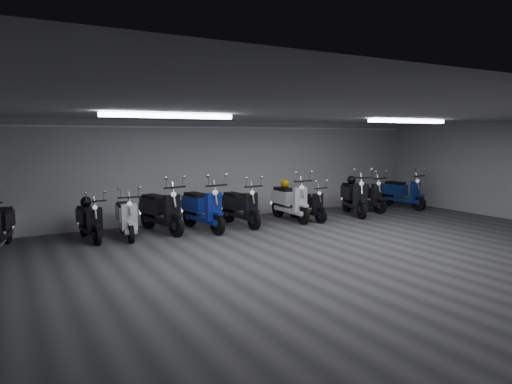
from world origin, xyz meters
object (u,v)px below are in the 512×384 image
scooter_9 (366,190)px  scooter_4 (203,201)px  scooter_5 (241,200)px  helmet_0 (285,183)px  scooter_3 (161,203)px  helmet_1 (351,180)px  scooter_10 (403,188)px  scooter_1 (89,215)px  scooter_2 (126,211)px  scooter_7 (308,199)px  scooter_8 (354,191)px  helmet_2 (86,202)px  scooter_6 (290,195)px

scooter_9 → scooter_4: bearing=178.9°
scooter_5 → helmet_0: 1.65m
scooter_3 → helmet_1: 5.97m
scooter_10 → helmet_0: (-4.44, 0.28, 0.34)m
scooter_1 → scooter_10: scooter_10 is taller
scooter_1 → scooter_9: bearing=-6.1°
scooter_2 → scooter_7: 5.02m
scooter_1 → scooter_4: bearing=-10.9°
scooter_1 → scooter_8: bearing=-9.1°
helmet_0 → scooter_8: bearing=-12.5°
scooter_9 → helmet_2: scooter_9 is taller
scooter_6 → scooter_10: scooter_6 is taller
scooter_1 → scooter_6: 5.37m
scooter_2 → scooter_10: (9.02, -0.04, 0.05)m
scooter_9 → scooter_6: bearing=-180.0°
scooter_8 → scooter_9: size_ratio=1.09×
scooter_1 → scooter_4: size_ratio=0.81×
scooter_4 → scooter_10: scooter_4 is taller
scooter_8 → helmet_0: size_ratio=7.87×
scooter_3 → scooter_7: bearing=-19.6°
scooter_5 → scooter_1: bearing=171.2°
helmet_2 → scooter_4: bearing=-9.3°
scooter_3 → scooter_7: size_ratio=1.22×
helmet_0 → scooter_10: bearing=-3.6°
scooter_6 → scooter_9: (2.99, 0.18, -0.05)m
scooter_5 → scooter_8: 3.76m
scooter_1 → helmet_1: bearing=-7.1°
scooter_1 → scooter_6: scooter_6 is taller
scooter_2 → scooter_9: (7.56, 0.15, 0.04)m
scooter_4 → scooter_7: (3.12, -0.17, -0.15)m
scooter_3 → scooter_7: 4.14m
scooter_5 → scooter_6: 1.58m
scooter_9 → helmet_0: scooter_9 is taller
scooter_7 → scooter_4: bearing=169.8°
helmet_0 → scooter_1: bearing=-178.9°
scooter_3 → scooter_6: (3.68, -0.20, -0.00)m
helmet_1 → scooter_3: bearing=178.6°
scooter_6 → scooter_9: size_ratio=1.08×
helmet_0 → scooter_2: bearing=-176.9°
scooter_2 → scooter_7: scooter_2 is taller
helmet_0 → helmet_2: (-5.40, 0.12, -0.16)m
scooter_4 → scooter_7: size_ratio=1.24×
scooter_7 → scooter_10: (4.01, 0.22, 0.09)m
scooter_7 → helmet_2: bearing=166.9°
scooter_3 → scooter_1: bearing=167.3°
scooter_1 → scooter_9: 8.36m
scooter_9 → helmet_1: scooter_9 is taller
scooter_5 → scooter_10: 6.03m
scooter_3 → scooter_5: scooter_3 is taller
scooter_6 → scooter_1: bearing=179.1°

